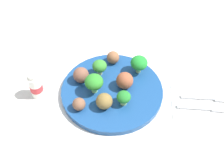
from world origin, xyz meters
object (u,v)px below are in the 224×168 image
Objects in this scene: plate at (112,91)px; knife at (208,108)px; meatball_far_rim at (81,75)px; broccoli_floret_center at (139,63)px; meatball_back_left at (125,81)px; napkin at (204,104)px; meatball_mid_left at (104,101)px; meatball_center at (79,104)px; broccoli_floret_mid_right at (94,82)px; broccoli_floret_near_rim at (100,66)px; fork at (206,97)px; broccoli_floret_front_right at (124,97)px; yogurt_bottle at (36,86)px; meatball_front_right at (112,57)px.

plate is 1.92× the size of knife.
broccoli_floret_center is at bearing 13.55° from meatball_far_rim.
meatball_back_left reaches higher than napkin.
meatball_mid_left is 1.28× the size of meatball_center.
broccoli_floret_mid_right is at bearing 119.73° from meatball_mid_left.
plate is 5.85× the size of broccoli_floret_near_rim.
broccoli_floret_center is 0.11m from broccoli_floret_near_rim.
knife is at bearing -33.79° from broccoli_floret_center.
meatball_far_rim is at bearing -151.48° from broccoli_floret_near_rim.
fork is at bearing -6.85° from meatball_back_left.
broccoli_floret_front_right is at bearing -33.52° from meatball_far_rim.
yogurt_bottle is (-0.12, 0.06, 0.00)m from meatball_center.
plate is 1.65× the size of napkin.
meatball_mid_left is at bearing -174.27° from napkin.
meatball_center is at bearing -114.65° from meatball_front_right.
meatball_front_right is (0.03, 0.05, -0.01)m from broccoli_floret_near_rim.
meatball_back_left reaches higher than meatball_front_right.
knife is at bearing 2.70° from meatball_center.
broccoli_floret_center is 1.46× the size of meatball_front_right.
knife is at bearing -15.94° from meatball_back_left.
knife is (0.34, -0.08, -0.03)m from meatball_far_rim.
broccoli_floret_front_right is 0.72× the size of broccoli_floret_mid_right.
meatball_back_left reaches higher than plate.
yogurt_bottle reaches higher than knife.
meatball_far_rim is at bearing 92.56° from meatball_center.
knife is (0.27, 0.01, -0.03)m from meatball_mid_left.
plate is 0.26m from knife.
meatball_far_rim reaches higher than plate.
meatball_far_rim is 0.26× the size of napkin.
meatball_far_rim is (-0.07, 0.09, 0.00)m from meatball_mid_left.
yogurt_bottle reaches higher than meatball_far_rim.
fork is at bearing 63.30° from napkin.
broccoli_floret_center reaches higher than broccoli_floret_near_rim.
napkin is at bearing 5.73° from meatball_mid_left.
yogurt_bottle reaches higher than broccoli_floret_center.
meatball_back_left is 0.23m from knife.
broccoli_floret_center reaches higher than fork.
meatball_front_right is (0.05, 0.12, -0.02)m from broccoli_floret_mid_right.
yogurt_bottle is at bearing -157.51° from broccoli_floret_near_rim.
meatball_mid_left is (-0.09, -0.13, -0.01)m from broccoli_floret_center.
knife is (0.22, -0.00, -0.03)m from broccoli_floret_front_right.
meatball_front_right reaches higher than napkin.
broccoli_floret_near_rim is at bearing -124.45° from meatball_front_right.
meatball_back_left is 1.07× the size of meatball_far_rim.
napkin is at bearing -10.67° from meatball_far_rim.
knife is (-0.00, -0.04, -0.00)m from fork.
broccoli_floret_near_rim is 1.28× the size of meatball_front_right.
plate is at bearing 39.65° from meatball_center.
meatball_mid_left reaches higher than napkin.
napkin is 0.02m from fork.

